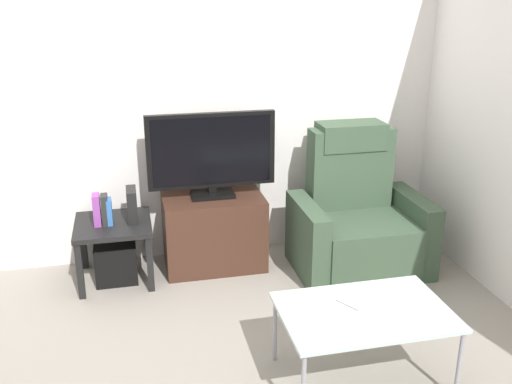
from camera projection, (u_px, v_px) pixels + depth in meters
The scene contains 13 objects.
ground_plane at pixel (235, 322), 3.73m from camera, with size 6.40×6.40×0.00m, color gray.
wall_back at pixel (204, 92), 4.33m from camera, with size 6.40×0.06×2.60m, color silver.
tv_stand at pixel (214, 231), 4.41m from camera, with size 0.75×0.47×0.56m.
television at pixel (212, 153), 4.22m from camera, with size 0.95×0.20×0.64m.
recliner_armchair at pixel (357, 220), 4.38m from camera, with size 0.98×0.78×1.08m.
side_table at pixel (113, 232), 4.16m from camera, with size 0.54×0.54×0.45m.
subwoofer_box at pixel (116, 260), 4.24m from camera, with size 0.30×0.30×0.30m, color black.
book_leftmost at pixel (97, 210), 4.06m from camera, with size 0.05×0.11×0.23m, color purple.
book_middle at pixel (105, 210), 4.07m from camera, with size 0.05×0.10×0.22m, color #262626.
book_rightmost at pixel (110, 211), 4.08m from camera, with size 0.04×0.10×0.19m, color #3366B2.
game_console at pixel (132, 205), 4.14m from camera, with size 0.07×0.20×0.24m, color black.
coffee_table at pixel (365, 315), 3.06m from camera, with size 0.90×0.60×0.43m.
cell_phone at pixel (351, 303), 3.11m from camera, with size 0.07×0.15×0.01m, color #B7B7BC.
Camera 1 is at (-0.59, -3.18, 2.05)m, focal length 40.44 mm.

